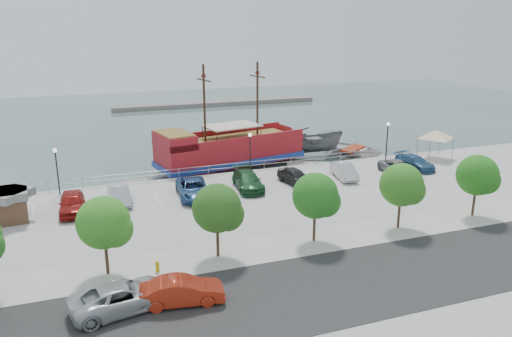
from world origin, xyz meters
name	(u,v)px	position (x,y,z in m)	size (l,w,h in m)	color
ground	(274,205)	(0.00, 0.00, -1.00)	(160.00, 160.00, 0.00)	#374D4B
land_slab	(425,334)	(0.00, -21.00, -0.60)	(100.00, 58.00, 1.20)	#A4A4A3
street	(373,278)	(0.00, -16.00, 0.01)	(100.00, 8.00, 0.04)	black
sidewalk	(326,239)	(0.00, -10.00, 0.01)	(100.00, 4.00, 0.05)	#B6B6A6
seawall_railing	(246,166)	(0.00, 7.80, 0.53)	(50.00, 0.06, 1.00)	gray
far_shore	(217,103)	(10.00, 55.00, -0.60)	(40.00, 3.00, 0.80)	slate
pirate_ship	(241,148)	(1.24, 13.18, 1.03)	(19.57, 8.98, 12.13)	maroon
patrol_boat	(313,145)	(10.86, 14.21, 0.39)	(2.69, 7.16, 2.77)	#5C5F62
speedboat	(353,151)	(15.13, 12.00, -0.23)	(5.29, 7.40, 1.53)	silver
dock_west	(113,188)	(-13.28, 9.20, -0.79)	(7.38, 2.11, 0.42)	gray
dock_mid	(321,166)	(9.40, 9.20, -0.78)	(7.66, 2.19, 0.44)	gray
dock_east	(363,162)	(14.84, 9.20, -0.78)	(7.54, 2.15, 0.43)	gray
shed	(8,204)	(-21.58, 1.48, 1.32)	(3.27, 3.27, 2.48)	brown
canopy_tent	(436,130)	(21.70, 5.51, 3.23)	(5.17, 5.17, 3.72)	slate
street_van	(123,297)	(-14.49, -14.36, 0.78)	(2.58, 5.59, 1.55)	#A6ACAF
street_sedan	(182,291)	(-11.40, -14.84, 0.76)	(1.61, 4.62, 1.52)	#A92813
fire_hydrant	(157,266)	(-12.09, -10.80, 0.41)	(0.26, 0.26, 0.75)	gold
lamp_post_left	(56,163)	(-18.00, 6.50, 2.94)	(0.36, 0.36, 4.28)	black
lamp_post_mid	(250,146)	(0.00, 6.50, 2.94)	(0.36, 0.36, 4.28)	black
lamp_post_right	(387,134)	(16.00, 6.50, 2.94)	(0.36, 0.36, 4.28)	black
tree_b	(106,224)	(-14.85, -10.07, 3.30)	(3.30, 3.20, 5.00)	#473321
tree_c	(219,210)	(-7.85, -10.07, 3.30)	(3.30, 3.20, 5.00)	#473321
tree_d	(318,197)	(-0.85, -10.07, 3.30)	(3.30, 3.20, 5.00)	#473321
tree_e	(404,186)	(6.15, -10.07, 3.30)	(3.30, 3.20, 5.00)	#473321
tree_f	(479,176)	(13.15, -10.07, 3.30)	(3.30, 3.20, 5.00)	#473321
parked_car_a	(72,203)	(-16.96, 1.57, 0.83)	(1.96, 4.86, 1.66)	maroon
parked_car_b	(120,195)	(-13.14, 2.53, 0.73)	(1.54, 4.40, 1.45)	#B3B5BE
parked_car_c	(194,189)	(-6.88, 1.88, 0.79)	(2.61, 5.65, 1.57)	navy
parked_car_d	(248,181)	(-1.66, 2.39, 0.79)	(2.21, 5.44, 1.58)	#1A4C26
parked_car_e	(295,176)	(3.05, 2.28, 0.74)	(1.76, 4.37, 1.49)	black
parked_car_f	(344,171)	(8.36, 2.34, 0.75)	(1.59, 4.57, 1.50)	silver
parked_car_g	(398,168)	(14.16, 1.65, 0.67)	(2.21, 4.79, 1.33)	gray
parked_car_h	(415,162)	(16.97, 2.66, 0.70)	(1.95, 4.79, 1.39)	#2A537C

